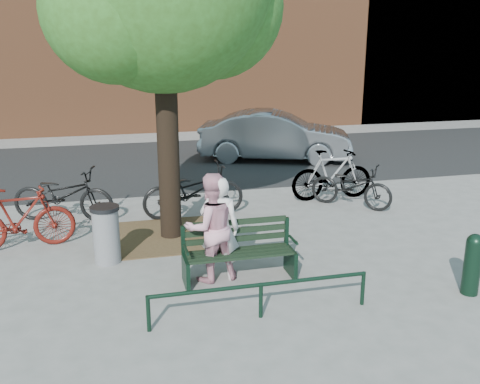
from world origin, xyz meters
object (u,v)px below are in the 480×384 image
object	(u,v)px
park_bench	(238,250)
bollard	(473,262)
person_right	(211,227)
parked_car	(275,136)
bicycle_c	(194,191)
person_left	(220,228)
litter_bin	(106,234)

from	to	relation	value
park_bench	bollard	bearing A→B (deg)	-22.85
person_right	parked_car	distance (m)	8.70
person_right	bicycle_c	world-z (taller)	person_right
person_right	bollard	size ratio (longest dim) A/B	1.83
person_right	parked_car	xyz separation A→B (m)	(3.55, 7.94, -0.10)
park_bench	person_right	bearing A→B (deg)	170.31
person_left	litter_bin	world-z (taller)	person_left
park_bench	bicycle_c	bearing A→B (deg)	93.36
person_left	litter_bin	distance (m)	2.05
bollard	parked_car	distance (m)	9.36
park_bench	bicycle_c	world-z (taller)	bicycle_c
park_bench	person_right	size ratio (longest dim) A/B	1.02
person_right	bicycle_c	distance (m)	3.13
park_bench	parked_car	distance (m)	8.61
person_left	parked_car	bearing A→B (deg)	-95.16
litter_bin	bicycle_c	world-z (taller)	bicycle_c
litter_bin	bicycle_c	xyz separation A→B (m)	(1.80, 2.03, 0.07)
litter_bin	person_left	bearing A→B (deg)	-32.15
parked_car	person_left	bearing A→B (deg)	176.93
person_left	litter_bin	xyz separation A→B (m)	(-1.71, 1.08, -0.33)
bollard	litter_bin	world-z (taller)	litter_bin
bollard	bicycle_c	size ratio (longest dim) A/B	0.43
park_bench	person_right	xyz separation A→B (m)	(-0.42, 0.07, 0.38)
bicycle_c	park_bench	bearing A→B (deg)	179.60
person_left	person_right	distance (m)	0.14
person_left	bicycle_c	bearing A→B (deg)	-73.55
park_bench	parked_car	xyz separation A→B (m)	(3.14, 8.01, 0.28)
person_right	bollard	world-z (taller)	person_right
person_left	bicycle_c	distance (m)	3.12
park_bench	bicycle_c	xyz separation A→B (m)	(-0.19, 3.18, 0.09)
person_right	litter_bin	distance (m)	1.94
person_left	person_right	size ratio (longest dim) A/B	0.97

